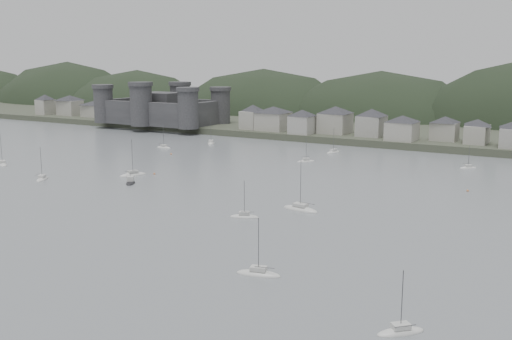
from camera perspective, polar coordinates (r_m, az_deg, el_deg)
The scene contains 9 objects.
ground at distance 111.46m, azimuth -20.31°, elevation -9.20°, with size 900.00×900.00×0.00m, color slate.
far_shore_land at distance 371.07m, azimuth 17.63°, elevation 4.73°, with size 900.00×250.00×3.00m, color #383D2D.
forested_ridge at distance 346.70m, azimuth 17.32°, elevation 2.23°, with size 851.55×103.94×102.57m.
castle at distance 318.94m, azimuth -9.05°, elevation 5.91°, with size 66.00×43.00×20.00m.
waterfront_town at distance 251.98m, azimuth 23.10°, elevation 3.43°, with size 451.48×28.46×12.92m.
sailboat_lead at distance 193.72m, azimuth -19.80°, elevation -0.82°, with size 6.23×8.06×10.80m.
moored_fleet at distance 163.95m, azimuth -6.02°, elevation -2.24°, with size 266.03×177.89×13.44m.
motor_launch_far at distance 180.64m, azimuth -11.94°, elevation -1.17°, with size 5.93×7.09×3.67m.
mooring_buoys at distance 154.34m, azimuth -3.59°, elevation -3.03°, with size 191.30×137.01×0.70m.
Camera 1 is at (82.82, -65.00, 36.59)m, focal length 41.73 mm.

